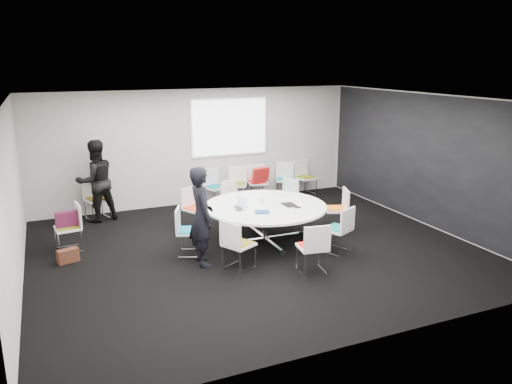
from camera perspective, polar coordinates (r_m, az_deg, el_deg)
name	(u,v)px	position (r m, az deg, el deg)	size (l,w,h in m)	color
room_shell	(259,177)	(9.11, 0.38, 1.77)	(8.08, 7.08, 2.88)	black
conference_table	(265,214)	(9.74, 1.06, -2.51)	(2.38, 2.38, 0.73)	silver
projection_screen	(230,127)	(12.45, -3.03, 7.41)	(1.90, 0.03, 1.35)	white
chair_ring_a	(336,217)	(10.59, 9.11, -2.84)	(0.57, 0.58, 0.88)	silver
chair_ring_b	(285,206)	(11.27, 3.32, -1.59)	(0.59, 0.60, 0.88)	silver
chair_ring_c	(235,208)	(11.07, -2.42, -1.88)	(0.59, 0.58, 0.88)	silver
chair_ring_d	(196,216)	(10.58, -6.85, -2.79)	(0.61, 0.60, 0.88)	silver
chair_ring_e	(189,240)	(9.25, -7.64, -5.45)	(0.59, 0.60, 0.88)	silver
chair_ring_f	(238,254)	(8.54, -2.05, -7.07)	(0.61, 0.62, 0.88)	silver
chair_ring_g	(312,257)	(8.46, 6.47, -7.37)	(0.52, 0.51, 0.88)	silver
chair_ring_h	(337,238)	(9.38, 9.30, -5.21)	(0.61, 0.61, 0.88)	silver
chair_back_a	(216,194)	(12.28, -4.61, -0.23)	(0.58, 0.57, 0.88)	silver
chair_back_b	(237,191)	(12.51, -2.17, 0.09)	(0.60, 0.60, 0.88)	silver
chair_back_c	(257,189)	(12.71, 0.14, 0.34)	(0.53, 0.52, 0.88)	silver
chair_back_d	(285,186)	(13.03, 3.32, 0.68)	(0.60, 0.59, 0.88)	silver
chair_back_e	(305,184)	(13.30, 5.66, 0.93)	(0.54, 0.53, 0.88)	silver
chair_spare_left	(70,236)	(9.98, -20.54, -4.76)	(0.50, 0.51, 0.88)	silver
chair_person_back	(97,207)	(11.75, -17.70, -1.61)	(0.58, 0.57, 0.88)	silver
person_main	(201,216)	(8.60, -6.27, -2.78)	(0.63, 0.42, 1.74)	black
person_back	(96,181)	(11.43, -17.84, 1.20)	(0.88, 0.68, 1.81)	black
laptop	(241,208)	(9.48, -1.76, -1.82)	(0.32, 0.20, 0.02)	#333338
laptop_lid	(242,202)	(9.46, -1.59, -1.13)	(0.30, 0.02, 0.22)	silver
notebook_black	(289,205)	(9.72, 3.82, -1.44)	(0.22, 0.30, 0.02)	black
tablet_folio	(262,212)	(9.23, 0.69, -2.29)	(0.26, 0.20, 0.03)	navy
papers_right	(289,199)	(10.14, 3.80, -0.79)	(0.30, 0.21, 0.00)	white
papers_front	(297,205)	(9.76, 4.68, -1.44)	(0.30, 0.21, 0.00)	silver
cup	(262,200)	(9.87, 0.65, -0.95)	(0.08, 0.08, 0.09)	white
phone	(298,207)	(9.57, 4.79, -1.77)	(0.14, 0.07, 0.01)	black
maroon_bag	(67,219)	(9.87, -20.81, -2.89)	(0.40, 0.14, 0.28)	#541635
brown_bag	(68,256)	(9.47, -20.68, -6.82)	(0.36, 0.16, 0.24)	#462316
red_jacket	(261,175)	(12.41, 0.54, 2.00)	(0.44, 0.10, 0.35)	#AE1516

